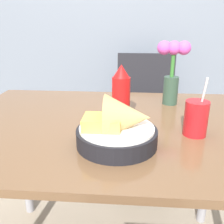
{
  "coord_description": "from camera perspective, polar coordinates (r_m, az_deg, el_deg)",
  "views": [
    {
      "loc": [
        0.09,
        -0.87,
        1.13
      ],
      "look_at": [
        0.02,
        -0.05,
        0.83
      ],
      "focal_mm": 40.0,
      "sensor_mm": 36.0,
      "label": 1
    }
  ],
  "objects": [
    {
      "name": "chair_far_window",
      "position": [
        1.78,
        7.52,
        0.64
      ],
      "size": [
        0.4,
        0.4,
        0.92
      ],
      "color": "black",
      "rests_on": "ground_plane"
    },
    {
      "name": "drink_cup",
      "position": [
        0.87,
        18.62,
        -1.58
      ],
      "size": [
        0.08,
        0.08,
        0.2
      ],
      "color": "red",
      "rests_on": "dining_table"
    },
    {
      "name": "dining_table",
      "position": [
        0.99,
        -1.19,
        -7.85
      ],
      "size": [
        1.18,
        0.84,
        0.77
      ],
      "color": "brown",
      "rests_on": "ground_plane"
    },
    {
      "name": "flower_vase",
      "position": [
        1.14,
        13.63,
        9.73
      ],
      "size": [
        0.14,
        0.07,
        0.28
      ],
      "color": "#2D4738",
      "rests_on": "dining_table"
    },
    {
      "name": "ketchup_bottle",
      "position": [
        0.92,
        2.08,
        3.92
      ],
      "size": [
        0.07,
        0.07,
        0.22
      ],
      "color": "red",
      "rests_on": "dining_table"
    },
    {
      "name": "food_basket",
      "position": [
        0.75,
        1.8,
        -3.67
      ],
      "size": [
        0.25,
        0.25,
        0.16
      ],
      "color": "black",
      "rests_on": "dining_table"
    }
  ]
}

